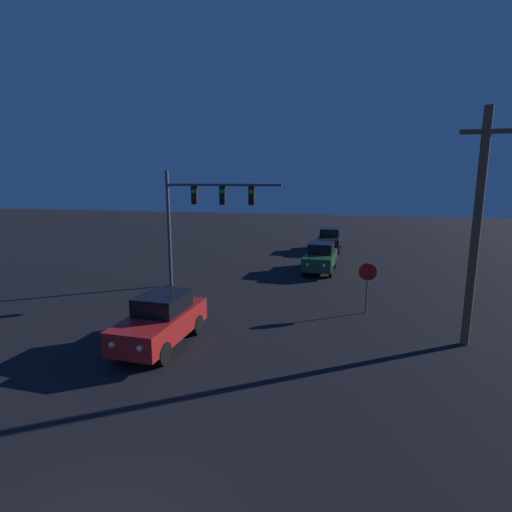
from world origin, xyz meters
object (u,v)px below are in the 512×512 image
at_px(car_near, 161,320).
at_px(car_mid, 321,257).
at_px(traffic_signal_mast, 201,208).
at_px(stop_sign, 367,278).
at_px(car_far, 330,240).
at_px(utility_pole, 477,227).

distance_m(car_near, car_mid, 13.12).
distance_m(traffic_signal_mast, stop_sign, 8.83).
bearing_deg(car_near, traffic_signal_mast, -78.17).
bearing_deg(car_mid, traffic_signal_mast, 45.26).
bearing_deg(car_mid, car_far, -88.18).
bearing_deg(car_far, utility_pole, 108.70).
bearing_deg(car_near, utility_pole, -164.43).
distance_m(car_far, stop_sign, 14.95).
xyz_separation_m(traffic_signal_mast, stop_sign, (8.11, -2.27, -2.65)).
height_order(car_mid, stop_sign, stop_sign).
bearing_deg(traffic_signal_mast, car_far, 64.61).
relative_size(car_far, traffic_signal_mast, 0.71).
height_order(car_near, car_far, same).
xyz_separation_m(car_mid, stop_sign, (2.39, -7.37, 0.63)).
distance_m(car_mid, traffic_signal_mast, 8.34).
bearing_deg(car_far, car_near, 78.02).
height_order(car_near, utility_pole, utility_pole).
height_order(car_mid, traffic_signal_mast, traffic_signal_mast).
xyz_separation_m(car_mid, traffic_signal_mast, (-5.72, -5.11, 3.28)).
height_order(car_near, car_mid, same).
relative_size(car_mid, car_far, 1.01).
relative_size(traffic_signal_mast, utility_pole, 0.77).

